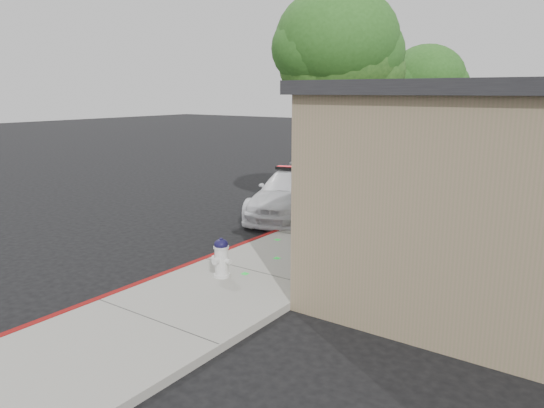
{
  "coord_description": "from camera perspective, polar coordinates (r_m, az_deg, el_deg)",
  "views": [
    {
      "loc": [
        8.12,
        -8.52,
        4.05
      ],
      "look_at": [
        0.79,
        1.8,
        1.25
      ],
      "focal_mm": 33.61,
      "sensor_mm": 36.0,
      "label": 1
    }
  ],
  "objects": [
    {
      "name": "street_tree_mid",
      "position": [
        15.68,
        7.37,
        17.14
      ],
      "size": [
        3.63,
        3.72,
        6.9
      ],
      "rotation": [
        0.0,
        0.0,
        0.25
      ],
      "color": "black",
      "rests_on": "sidewalk"
    },
    {
      "name": "sidewalk",
      "position": [
        13.83,
        5.66,
        -4.3
      ],
      "size": [
        3.2,
        60.0,
        0.15
      ],
      "primitive_type": "cube",
      "color": "#9A978C",
      "rests_on": "ground"
    },
    {
      "name": "fire_hydrant",
      "position": [
        11.0,
        -5.7,
        -5.98
      ],
      "size": [
        0.48,
        0.42,
        0.86
      ],
      "rotation": [
        0.0,
        0.0,
        0.01
      ],
      "color": "white",
      "rests_on": "sidewalk"
    },
    {
      "name": "police_car",
      "position": [
        16.97,
        2.54,
        1.29
      ],
      "size": [
        3.5,
        5.62,
        1.64
      ],
      "rotation": [
        0.0,
        0.0,
        0.28
      ],
      "color": "white",
      "rests_on": "ground"
    },
    {
      "name": "street_tree_near",
      "position": [
        15.86,
        7.83,
        15.22
      ],
      "size": [
        3.49,
        3.44,
        6.29
      ],
      "rotation": [
        0.0,
        0.0,
        0.15
      ],
      "color": "black",
      "rests_on": "sidewalk"
    },
    {
      "name": "red_curb",
      "position": [
        14.61,
        0.41,
        -3.29
      ],
      "size": [
        0.14,
        60.0,
        0.16
      ],
      "primitive_type": "cube",
      "color": "maroon",
      "rests_on": "ground"
    },
    {
      "name": "street_tree_far",
      "position": [
        22.27,
        17.0,
        13.12
      ],
      "size": [
        3.18,
        3.11,
        5.79
      ],
      "rotation": [
        0.0,
        0.0,
        0.15
      ],
      "color": "black",
      "rests_on": "sidewalk"
    },
    {
      "name": "ground",
      "position": [
        12.45,
        -7.82,
        -6.63
      ],
      "size": [
        120.0,
        120.0,
        0.0
      ],
      "primitive_type": "plane",
      "color": "black",
      "rests_on": "ground"
    }
  ]
}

